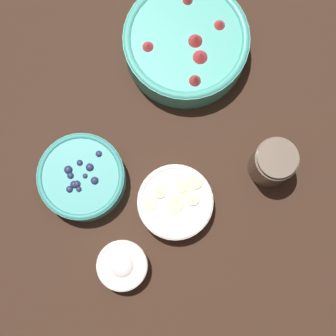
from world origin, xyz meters
The scene contains 6 objects.
ground_plane centered at (0.00, 0.00, 0.00)m, with size 4.00×4.00×0.00m, color #382319.
bowl_strawberries centered at (-0.14, 0.14, 0.04)m, with size 0.25×0.25×0.09m.
bowl_blueberries centered at (0.04, -0.15, 0.03)m, with size 0.17×0.17×0.06m.
bowl_bananas centered at (0.15, 0.00, 0.03)m, with size 0.15×0.15×0.05m.
bowl_cream centered at (0.23, -0.14, 0.03)m, with size 0.10×0.10×0.05m.
jar_chocolate centered at (0.16, 0.20, 0.05)m, with size 0.08×0.08×0.11m.
Camera 1 is at (0.25, -0.05, 1.12)m, focal length 60.00 mm.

